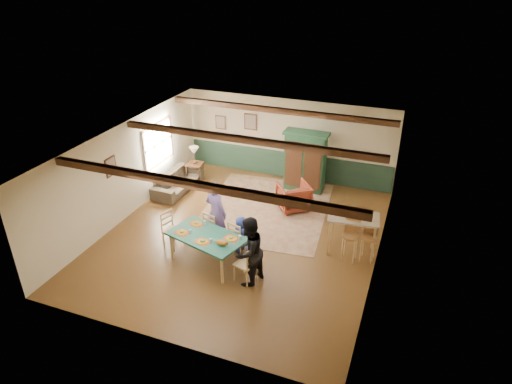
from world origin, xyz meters
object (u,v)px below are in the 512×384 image
(armchair, at_px, (294,196))
(dining_chair_end_left, at_px, (173,230))
(cat, at_px, (221,242))
(armoire, at_px, (305,161))
(dining_table, at_px, (207,249))
(sofa, at_px, (178,181))
(end_table, at_px, (195,172))
(dining_chair_far_left, at_px, (214,227))
(person_man, at_px, (216,213))
(dining_chair_far_right, at_px, (239,238))
(bar_stool_left, at_px, (350,241))
(person_child, at_px, (241,235))
(counter_table, at_px, (352,234))
(table_lamp, at_px, (194,155))
(person_woman, at_px, (249,251))
(bar_stool_right, at_px, (368,242))
(dining_chair_end_right, at_px, (245,263))

(armchair, bearing_deg, dining_chair_end_left, 14.79)
(cat, relative_size, armoire, 0.19)
(dining_table, height_order, sofa, dining_table)
(dining_table, bearing_deg, end_table, 121.10)
(dining_chair_far_left, bearing_deg, person_man, -90.00)
(cat, distance_m, armchair, 3.66)
(dining_chair_end_left, xyz_separation_m, person_man, (0.95, 0.57, 0.39))
(dining_table, relative_size, dining_chair_far_right, 1.89)
(bar_stool_left, bearing_deg, person_child, -163.68)
(cat, relative_size, armchair, 0.41)
(cat, relative_size, counter_table, 0.30)
(table_lamp, bearing_deg, dining_table, -58.90)
(bar_stool_left, bearing_deg, armoire, 123.97)
(dining_chair_far_right, distance_m, sofa, 4.13)
(counter_table, bearing_deg, table_lamp, 157.70)
(dining_chair_end_left, height_order, person_woman, person_woman)
(dining_table, relative_size, dining_chair_far_left, 1.89)
(end_table, bearing_deg, bar_stool_left, -25.44)
(dining_table, height_order, dining_chair_far_left, dining_chair_far_left)
(dining_chair_far_left, xyz_separation_m, dining_chair_end_left, (-0.93, -0.50, 0.00))
(person_child, relative_size, end_table, 1.62)
(dining_table, bearing_deg, person_man, 100.75)
(cat, distance_m, armoire, 4.95)
(end_table, relative_size, table_lamp, 1.09)
(person_woman, bearing_deg, sofa, -116.88)
(dining_chair_far_left, height_order, person_child, person_child)
(table_lamp, xyz_separation_m, counter_table, (5.58, -2.29, -0.40))
(dining_chair_end_left, xyz_separation_m, person_woman, (2.35, -0.66, 0.36))
(person_woman, xyz_separation_m, bar_stool_right, (2.40, 1.83, -0.32))
(armoire, relative_size, table_lamp, 3.38)
(dining_chair_far_left, bearing_deg, armoire, -93.37)
(armchair, bearing_deg, dining_chair_end_right, 51.43)
(sofa, bearing_deg, person_child, -126.19)
(counter_table, distance_m, bar_stool_right, 0.49)
(person_man, bearing_deg, bar_stool_right, -155.28)
(dining_chair_end_left, height_order, person_child, person_child)
(person_man, bearing_deg, sofa, -27.45)
(end_table, bearing_deg, person_woman, -50.06)
(dining_chair_far_right, relative_size, table_lamp, 1.68)
(dining_chair_far_left, xyz_separation_m, counter_table, (3.37, 0.88, 0.03))
(person_child, bearing_deg, dining_table, 63.43)
(dining_chair_end_left, relative_size, person_man, 0.55)
(end_table, bearing_deg, dining_chair_far_right, -48.55)
(person_man, distance_m, armoire, 3.99)
(dining_chair_far_left, distance_m, armchair, 2.86)
(bar_stool_right, bearing_deg, dining_table, -154.05)
(person_man, bearing_deg, dining_chair_end_right, 152.70)
(person_woman, bearing_deg, dining_table, -90.00)
(table_lamp, bearing_deg, counter_table, -22.30)
(sofa, relative_size, bar_stool_left, 1.85)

